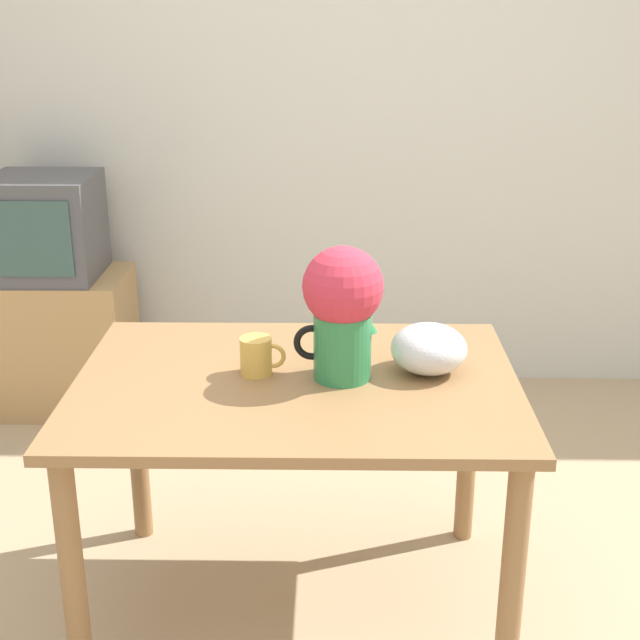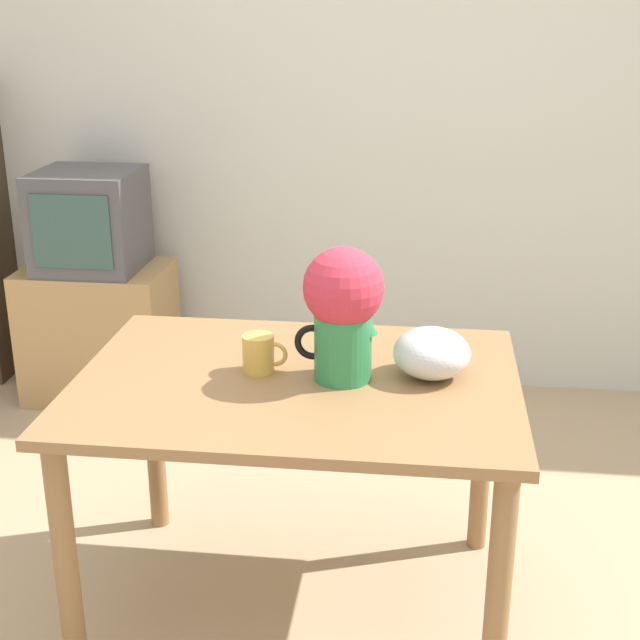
% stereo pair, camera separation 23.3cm
% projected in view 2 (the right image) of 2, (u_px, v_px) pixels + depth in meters
% --- Properties ---
extents(wall_back, '(8.00, 0.05, 2.60)m').
position_uv_depth(wall_back, '(377.00, 94.00, 3.76)').
color(wall_back, silver).
rests_on(wall_back, ground_plane).
extents(table, '(1.18, 0.86, 0.73)m').
position_uv_depth(table, '(297.00, 413.00, 2.42)').
color(table, olive).
rests_on(table, ground_plane).
extents(flower_vase, '(0.24, 0.21, 0.36)m').
position_uv_depth(flower_vase, '(343.00, 305.00, 2.31)').
color(flower_vase, '#2D844C').
rests_on(flower_vase, table).
extents(coffee_mug, '(0.12, 0.09, 0.10)m').
position_uv_depth(coffee_mug, '(260.00, 354.00, 2.41)').
color(coffee_mug, gold).
rests_on(coffee_mug, table).
extents(white_bowl, '(0.21, 0.21, 0.13)m').
position_uv_depth(white_bowl, '(432.00, 353.00, 2.37)').
color(white_bowl, silver).
rests_on(white_bowl, table).
extents(tv_stand, '(0.62, 0.42, 0.59)m').
position_uv_depth(tv_stand, '(100.00, 332.00, 3.93)').
color(tv_stand, tan).
rests_on(tv_stand, ground_plane).
extents(tv_set, '(0.42, 0.41, 0.42)m').
position_uv_depth(tv_set, '(89.00, 220.00, 3.75)').
color(tv_set, '#4C4C51').
rests_on(tv_set, tv_stand).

